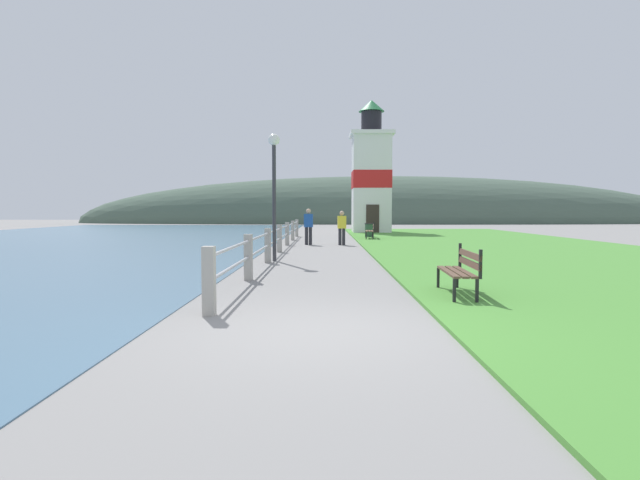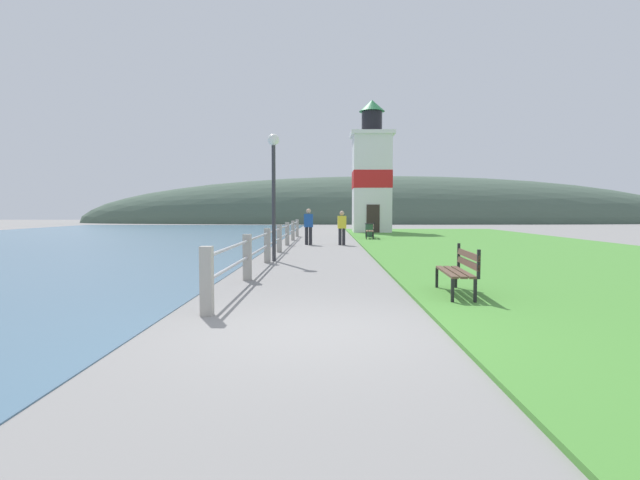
{
  "view_description": "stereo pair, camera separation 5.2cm",
  "coord_description": "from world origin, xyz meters",
  "px_view_note": "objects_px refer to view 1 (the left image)",
  "views": [
    {
      "loc": [
        0.13,
        -6.42,
        1.58
      ],
      "look_at": [
        -0.11,
        15.28,
        0.3
      ],
      "focal_mm": 28.0,
      "sensor_mm": 36.0,
      "label": 1
    },
    {
      "loc": [
        0.18,
        -6.42,
        1.58
      ],
      "look_at": [
        -0.11,
        15.28,
        0.3
      ],
      "focal_mm": 28.0,
      "sensor_mm": 36.0,
      "label": 2
    }
  ],
  "objects_px": {
    "park_bench_near": "(461,268)",
    "lamp_post": "(274,173)",
    "person_by_railing": "(308,225)",
    "lighthouse": "(371,176)",
    "trash_bin": "(369,231)",
    "park_bench_midway": "(371,230)",
    "person_strolling": "(342,227)"
  },
  "relations": [
    {
      "from": "park_bench_midway",
      "to": "trash_bin",
      "type": "relative_size",
      "value": 2.1
    },
    {
      "from": "lighthouse",
      "to": "person_by_railing",
      "type": "bearing_deg",
      "value": -107.53
    },
    {
      "from": "park_bench_midway",
      "to": "lighthouse",
      "type": "relative_size",
      "value": 0.19
    },
    {
      "from": "trash_bin",
      "to": "park_bench_near",
      "type": "bearing_deg",
      "value": -90.25
    },
    {
      "from": "trash_bin",
      "to": "person_by_railing",
      "type": "bearing_deg",
      "value": -119.11
    },
    {
      "from": "park_bench_near",
      "to": "lamp_post",
      "type": "distance_m",
      "value": 8.03
    },
    {
      "from": "park_bench_near",
      "to": "person_by_railing",
      "type": "height_order",
      "value": "person_by_railing"
    },
    {
      "from": "trash_bin",
      "to": "park_bench_midway",
      "type": "bearing_deg",
      "value": -91.99
    },
    {
      "from": "park_bench_midway",
      "to": "person_by_railing",
      "type": "relative_size",
      "value": 1.05
    },
    {
      "from": "person_strolling",
      "to": "park_bench_near",
      "type": "bearing_deg",
      "value": -178.78
    },
    {
      "from": "park_bench_near",
      "to": "lighthouse",
      "type": "height_order",
      "value": "lighthouse"
    },
    {
      "from": "trash_bin",
      "to": "lamp_post",
      "type": "distance_m",
      "value": 14.26
    },
    {
      "from": "person_by_railing",
      "to": "lighthouse",
      "type": "bearing_deg",
      "value": -15.47
    },
    {
      "from": "person_strolling",
      "to": "person_by_railing",
      "type": "xyz_separation_m",
      "value": [
        -1.54,
        0.18,
        0.06
      ]
    },
    {
      "from": "park_bench_near",
      "to": "person_by_railing",
      "type": "relative_size",
      "value": 0.99
    },
    {
      "from": "park_bench_midway",
      "to": "person_strolling",
      "type": "height_order",
      "value": "person_strolling"
    },
    {
      "from": "trash_bin",
      "to": "lamp_post",
      "type": "relative_size",
      "value": 0.21
    },
    {
      "from": "person_by_railing",
      "to": "park_bench_midway",
      "type": "bearing_deg",
      "value": -35.87
    },
    {
      "from": "park_bench_midway",
      "to": "lighthouse",
      "type": "height_order",
      "value": "lighthouse"
    },
    {
      "from": "park_bench_near",
      "to": "person_strolling",
      "type": "distance_m",
      "value": 13.93
    },
    {
      "from": "person_strolling",
      "to": "lamp_post",
      "type": "height_order",
      "value": "lamp_post"
    },
    {
      "from": "park_bench_midway",
      "to": "park_bench_near",
      "type": "bearing_deg",
      "value": 93.85
    },
    {
      "from": "park_bench_near",
      "to": "park_bench_midway",
      "type": "height_order",
      "value": "same"
    },
    {
      "from": "park_bench_midway",
      "to": "lighthouse",
      "type": "bearing_deg",
      "value": -91.16
    },
    {
      "from": "person_by_railing",
      "to": "park_bench_near",
      "type": "bearing_deg",
      "value": -164.86
    },
    {
      "from": "park_bench_near",
      "to": "person_by_railing",
      "type": "bearing_deg",
      "value": -73.74
    },
    {
      "from": "lighthouse",
      "to": "trash_bin",
      "type": "xyz_separation_m",
      "value": [
        -0.7,
        -6.81,
        -3.62
      ]
    },
    {
      "from": "park_bench_near",
      "to": "person_strolling",
      "type": "relative_size",
      "value": 1.06
    },
    {
      "from": "trash_bin",
      "to": "person_strolling",
      "type": "bearing_deg",
      "value": -106.26
    },
    {
      "from": "park_bench_near",
      "to": "person_by_railing",
      "type": "distance_m",
      "value": 14.38
    },
    {
      "from": "park_bench_midway",
      "to": "lamp_post",
      "type": "xyz_separation_m",
      "value": [
        -4.09,
        -11.65,
        2.2
      ]
    },
    {
      "from": "lamp_post",
      "to": "park_bench_midway",
      "type": "bearing_deg",
      "value": 70.63
    }
  ]
}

